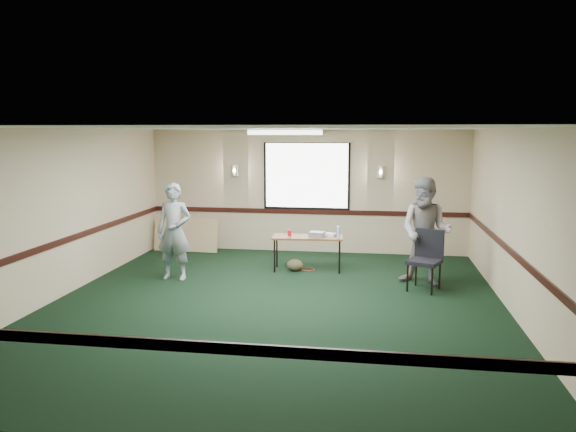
# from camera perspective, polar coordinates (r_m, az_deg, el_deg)

# --- Properties ---
(ground) EXTENTS (8.00, 8.00, 0.00)m
(ground) POSITION_cam_1_polar(r_m,az_deg,el_deg) (8.76, -1.31, -9.05)
(ground) COLOR black
(ground) RESTS_ON ground
(room_shell) EXTENTS (8.00, 8.02, 8.00)m
(room_shell) POSITION_cam_1_polar(r_m,az_deg,el_deg) (10.50, 0.69, 2.71)
(room_shell) COLOR #C7B790
(room_shell) RESTS_ON ground
(folding_table) EXTENTS (1.37, 0.62, 0.67)m
(folding_table) POSITION_cam_1_polar(r_m,az_deg,el_deg) (10.75, 1.99, -2.33)
(folding_table) COLOR brown
(folding_table) RESTS_ON ground
(projector) EXTENTS (0.31, 0.28, 0.09)m
(projector) POSITION_cam_1_polar(r_m,az_deg,el_deg) (10.72, 2.96, -1.86)
(projector) COLOR gray
(projector) RESTS_ON folding_table
(game_console) EXTENTS (0.26, 0.23, 0.05)m
(game_console) POSITION_cam_1_polar(r_m,az_deg,el_deg) (10.80, 4.31, -1.90)
(game_console) COLOR silver
(game_console) RESTS_ON folding_table
(red_cup) EXTENTS (0.08, 0.08, 0.11)m
(red_cup) POSITION_cam_1_polar(r_m,az_deg,el_deg) (10.77, 0.16, -1.73)
(red_cup) COLOR red
(red_cup) RESTS_ON folding_table
(water_bottle) EXTENTS (0.07, 0.07, 0.22)m
(water_bottle) POSITION_cam_1_polar(r_m,az_deg,el_deg) (10.62, 5.14, -1.63)
(water_bottle) COLOR #91BAED
(water_bottle) RESTS_ON folding_table
(duffel_bag) EXTENTS (0.33, 0.25, 0.23)m
(duffel_bag) POSITION_cam_1_polar(r_m,az_deg,el_deg) (10.81, 0.71, -5.02)
(duffel_bag) COLOR #464028
(duffel_bag) RESTS_ON ground
(cable_coil) EXTENTS (0.38, 0.38, 0.01)m
(cable_coil) POSITION_cam_1_polar(r_m,az_deg,el_deg) (10.94, 1.97, -5.43)
(cable_coil) COLOR red
(cable_coil) RESTS_ON ground
(folded_table) EXTENTS (1.46, 0.26, 0.75)m
(folded_table) POSITION_cam_1_polar(r_m,az_deg,el_deg) (12.72, -10.31, -1.89)
(folded_table) COLOR tan
(folded_table) RESTS_ON ground
(conference_chair) EXTENTS (0.66, 0.67, 1.01)m
(conference_chair) POSITION_cam_1_polar(r_m,az_deg,el_deg) (9.76, 13.89, -3.85)
(conference_chair) COLOR black
(conference_chair) RESTS_ON ground
(person_left) EXTENTS (0.66, 0.45, 1.75)m
(person_left) POSITION_cam_1_polar(r_m,az_deg,el_deg) (10.29, -11.48, -1.55)
(person_left) COLOR teal
(person_left) RESTS_ON ground
(person_right) EXTENTS (1.11, 0.99, 1.88)m
(person_right) POSITION_cam_1_polar(r_m,az_deg,el_deg) (9.99, 13.83, -1.54)
(person_right) COLOR #718FB0
(person_right) RESTS_ON ground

